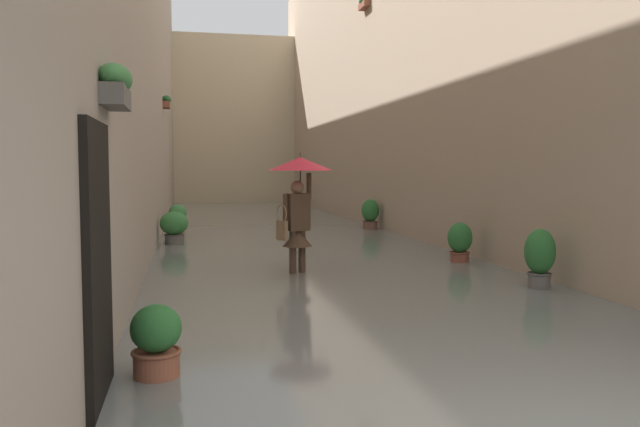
# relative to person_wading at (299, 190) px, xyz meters

# --- Properties ---
(ground_plane) EXTENTS (73.03, 73.03, 0.00)m
(ground_plane) POSITION_rel_person_wading_xyz_m (-0.56, -7.16, -1.50)
(ground_plane) COLOR gray
(flood_water) EXTENTS (6.91, 35.21, 0.11)m
(flood_water) POSITION_rel_person_wading_xyz_m (-0.56, -7.16, -1.44)
(flood_water) COLOR slate
(flood_water) RESTS_ON ground_plane
(building_facade_left) EXTENTS (2.04, 33.21, 10.77)m
(building_facade_left) POSITION_rel_person_wading_xyz_m (-4.52, -7.16, 3.88)
(building_facade_left) COLOR tan
(building_facade_left) RESTS_ON ground_plane
(building_facade_right) EXTENTS (2.04, 33.21, 10.58)m
(building_facade_right) POSITION_rel_person_wading_xyz_m (3.39, -7.16, 3.79)
(building_facade_right) COLOR #A89989
(building_facade_right) RESTS_ON ground_plane
(building_facade_far) EXTENTS (9.71, 1.80, 8.54)m
(building_facade_far) POSITION_rel_person_wading_xyz_m (-0.56, -22.67, 2.77)
(building_facade_far) COLOR beige
(building_facade_far) RESTS_ON ground_plane
(person_wading) EXTENTS (1.08, 1.08, 2.11)m
(person_wading) POSITION_rel_person_wading_xyz_m (0.00, 0.00, 0.00)
(person_wading) COLOR #2D2319
(person_wading) RESTS_ON ground_plane
(potted_plant_far_left) EXTENTS (0.51, 0.51, 0.97)m
(potted_plant_far_left) POSITION_rel_person_wading_xyz_m (-3.29, -6.97, -0.98)
(potted_plant_far_left) COLOR brown
(potted_plant_far_left) RESTS_ON ground_plane
(potted_plant_near_left) EXTENTS (0.46, 0.46, 0.85)m
(potted_plant_near_left) POSITION_rel_person_wading_xyz_m (-3.14, -0.59, -1.03)
(potted_plant_near_left) COLOR brown
(potted_plant_near_left) RESTS_ON ground_plane
(potted_plant_far_right) EXTENTS (0.50, 0.50, 0.84)m
(potted_plant_far_right) POSITION_rel_person_wading_xyz_m (2.09, -7.80, -1.04)
(potted_plant_far_right) COLOR #9E563D
(potted_plant_far_right) RESTS_ON ground_plane
(potted_plant_near_right) EXTENTS (0.64, 0.64, 0.86)m
(potted_plant_near_right) POSITION_rel_person_wading_xyz_m (2.12, -4.53, -1.00)
(potted_plant_near_right) COLOR #66605B
(potted_plant_near_right) RESTS_ON ground_plane
(potted_plant_mid_right) EXTENTS (0.42, 0.42, 0.72)m
(potted_plant_mid_right) POSITION_rel_person_wading_xyz_m (2.07, 4.90, -1.12)
(potted_plant_mid_right) COLOR #9E563D
(potted_plant_mid_right) RESTS_ON ground_plane
(potted_plant_mid_left) EXTENTS (0.44, 0.44, 0.98)m
(potted_plant_mid_left) POSITION_rel_person_wading_xyz_m (-3.19, 2.04, -0.95)
(potted_plant_mid_left) COLOR #66605B
(potted_plant_mid_left) RESTS_ON ground_plane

